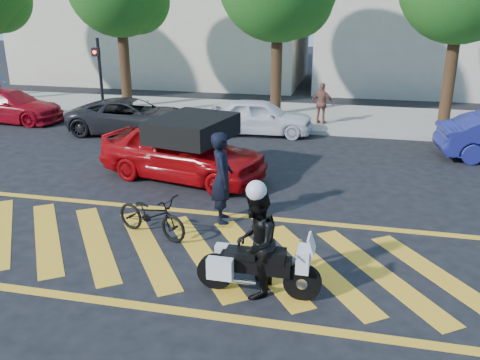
% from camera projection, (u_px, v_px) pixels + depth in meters
% --- Properties ---
extents(ground, '(90.00, 90.00, 0.00)m').
position_uv_depth(ground, '(176.00, 251.00, 9.81)').
color(ground, black).
rests_on(ground, ground).
extents(sidewalk, '(60.00, 5.00, 0.15)m').
position_uv_depth(sidewalk, '(275.00, 115.00, 20.79)').
color(sidewalk, '#9E998E').
rests_on(sidewalk, ground).
extents(crosswalk, '(12.33, 4.00, 0.01)m').
position_uv_depth(crosswalk, '(175.00, 250.00, 9.81)').
color(crosswalk, yellow).
rests_on(crosswalk, ground).
extents(signal_pole, '(0.28, 0.43, 3.20)m').
position_uv_depth(signal_pole, '(99.00, 72.00, 19.46)').
color(signal_pole, black).
rests_on(signal_pole, ground).
extents(officer_bike, '(0.68, 0.84, 2.00)m').
position_uv_depth(officer_bike, '(222.00, 178.00, 10.81)').
color(officer_bike, black).
rests_on(officer_bike, ground).
extents(bicycle, '(1.83, 1.13, 0.91)m').
position_uv_depth(bicycle, '(151.00, 215.00, 10.30)').
color(bicycle, black).
rests_on(bicycle, ground).
extents(police_motorcycle, '(2.07, 0.66, 0.91)m').
position_uv_depth(police_motorcycle, '(256.00, 266.00, 8.24)').
color(police_motorcycle, black).
rests_on(police_motorcycle, ground).
extents(officer_moto, '(0.70, 0.89, 1.82)m').
position_uv_depth(officer_moto, '(256.00, 243.00, 8.11)').
color(officer_moto, black).
rests_on(officer_moto, ground).
extents(red_convertible, '(4.83, 2.79, 1.55)m').
position_uv_depth(red_convertible, '(183.00, 151.00, 13.50)').
color(red_convertible, '#A7070B').
rests_on(red_convertible, ground).
extents(parked_left, '(4.32, 1.86, 1.24)m').
position_uv_depth(parked_left, '(10.00, 106.00, 19.93)').
color(parked_left, '#AE0A1A').
rests_on(parked_left, ground).
extents(parked_mid_left, '(4.57, 2.32, 1.24)m').
position_uv_depth(parked_mid_left, '(132.00, 116.00, 18.15)').
color(parked_mid_left, black).
rests_on(parked_mid_left, ground).
extents(parked_mid_right, '(3.79, 1.70, 1.27)m').
position_uv_depth(parked_mid_right, '(260.00, 117.00, 18.06)').
color(parked_mid_right, white).
rests_on(parked_mid_right, ground).
extents(pedestrian_right, '(0.95, 0.56, 1.52)m').
position_uv_depth(pedestrian_right, '(322.00, 104.00, 18.87)').
color(pedestrian_right, brown).
rests_on(pedestrian_right, sidewalk).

